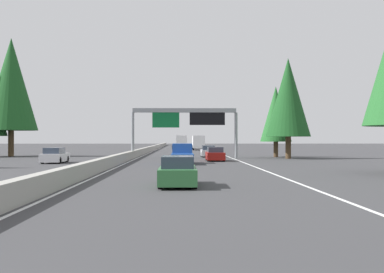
{
  "coord_description": "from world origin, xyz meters",
  "views": [
    {
      "loc": [
        -3.76,
        -5.44,
        2.31
      ],
      "look_at": [
        47.28,
        -6.66,
        2.56
      ],
      "focal_mm": 43.41,
      "sensor_mm": 36.0,
      "label": 1
    }
  ],
  "objects_px": {
    "sedan_distant_a": "(215,154)",
    "pickup_far_left": "(182,154)",
    "sedan_mid_center": "(208,152)",
    "bus_far_center": "(182,141)",
    "conifer_left_near": "(11,84)",
    "sedan_mid_left": "(178,172)",
    "oncoming_near": "(55,156)",
    "conifer_right_mid": "(276,114)",
    "sign_gantry_overhead": "(186,118)",
    "box_truck_near_right": "(198,142)",
    "conifer_right_near": "(288,97)"
  },
  "relations": [
    {
      "from": "sedan_distant_a",
      "to": "pickup_far_left",
      "type": "distance_m",
      "value": 6.12
    },
    {
      "from": "sedan_mid_center",
      "to": "bus_far_center",
      "type": "relative_size",
      "value": 0.38
    },
    {
      "from": "sedan_distant_a",
      "to": "conifer_left_near",
      "type": "height_order",
      "value": "conifer_left_near"
    },
    {
      "from": "bus_far_center",
      "to": "conifer_left_near",
      "type": "xyz_separation_m",
      "value": [
        -54.04,
        22.46,
        7.77
      ]
    },
    {
      "from": "sedan_mid_left",
      "to": "conifer_left_near",
      "type": "bearing_deg",
      "value": 29.81
    },
    {
      "from": "oncoming_near",
      "to": "conifer_right_mid",
      "type": "bearing_deg",
      "value": 119.6
    },
    {
      "from": "sign_gantry_overhead",
      "to": "box_truck_near_right",
      "type": "xyz_separation_m",
      "value": [
        40.96,
        -3.0,
        -3.12
      ]
    },
    {
      "from": "sign_gantry_overhead",
      "to": "oncoming_near",
      "type": "bearing_deg",
      "value": 129.94
    },
    {
      "from": "pickup_far_left",
      "to": "sign_gantry_overhead",
      "type": "bearing_deg",
      "value": -2.28
    },
    {
      "from": "sign_gantry_overhead",
      "to": "conifer_right_mid",
      "type": "distance_m",
      "value": 11.81
    },
    {
      "from": "pickup_far_left",
      "to": "sedan_mid_center",
      "type": "bearing_deg",
      "value": -11.94
    },
    {
      "from": "sign_gantry_overhead",
      "to": "conifer_right_mid",
      "type": "height_order",
      "value": "conifer_right_mid"
    },
    {
      "from": "conifer_right_mid",
      "to": "bus_far_center",
      "type": "bearing_deg",
      "value": 11.7
    },
    {
      "from": "box_truck_near_right",
      "to": "conifer_right_mid",
      "type": "height_order",
      "value": "conifer_right_mid"
    },
    {
      "from": "conifer_left_near",
      "to": "pickup_far_left",
      "type": "bearing_deg",
      "value": -129.02
    },
    {
      "from": "conifer_right_near",
      "to": "conifer_left_near",
      "type": "xyz_separation_m",
      "value": [
        7.84,
        34.8,
        2.37
      ]
    },
    {
      "from": "conifer_right_mid",
      "to": "conifer_left_near",
      "type": "height_order",
      "value": "conifer_left_near"
    },
    {
      "from": "box_truck_near_right",
      "to": "conifer_left_near",
      "type": "relative_size",
      "value": 0.55
    },
    {
      "from": "sedan_mid_center",
      "to": "box_truck_near_right",
      "type": "relative_size",
      "value": 0.52
    },
    {
      "from": "box_truck_near_right",
      "to": "pickup_far_left",
      "type": "height_order",
      "value": "box_truck_near_right"
    },
    {
      "from": "bus_far_center",
      "to": "box_truck_near_right",
      "type": "bearing_deg",
      "value": -169.82
    },
    {
      "from": "conifer_right_near",
      "to": "sign_gantry_overhead",
      "type": "bearing_deg",
      "value": 82.19
    },
    {
      "from": "sign_gantry_overhead",
      "to": "pickup_far_left",
      "type": "relative_size",
      "value": 2.26
    },
    {
      "from": "oncoming_near",
      "to": "conifer_left_near",
      "type": "bearing_deg",
      "value": -148.57
    },
    {
      "from": "sedan_mid_center",
      "to": "pickup_far_left",
      "type": "height_order",
      "value": "pickup_far_left"
    },
    {
      "from": "bus_far_center",
      "to": "conifer_right_near",
      "type": "xyz_separation_m",
      "value": [
        -61.87,
        -12.33,
        5.4
      ]
    },
    {
      "from": "sedan_mid_left",
      "to": "sedan_distant_a",
      "type": "height_order",
      "value": "same"
    },
    {
      "from": "bus_far_center",
      "to": "conifer_right_near",
      "type": "bearing_deg",
      "value": -168.73
    },
    {
      "from": "conifer_right_near",
      "to": "oncoming_near",
      "type": "bearing_deg",
      "value": 110.09
    },
    {
      "from": "sedan_distant_a",
      "to": "pickup_far_left",
      "type": "relative_size",
      "value": 0.79
    },
    {
      "from": "sedan_mid_left",
      "to": "bus_far_center",
      "type": "bearing_deg",
      "value": -0.19
    },
    {
      "from": "sedan_mid_left",
      "to": "sedan_mid_center",
      "type": "height_order",
      "value": "same"
    },
    {
      "from": "bus_far_center",
      "to": "sedan_mid_center",
      "type": "bearing_deg",
      "value": -176.61
    },
    {
      "from": "pickup_far_left",
      "to": "bus_far_center",
      "type": "bearing_deg",
      "value": -0.01
    },
    {
      "from": "sedan_mid_left",
      "to": "box_truck_near_right",
      "type": "xyz_separation_m",
      "value": [
        73.44,
        -3.76,
        0.93
      ]
    },
    {
      "from": "box_truck_near_right",
      "to": "oncoming_near",
      "type": "relative_size",
      "value": 1.93
    },
    {
      "from": "sign_gantry_overhead",
      "to": "sedan_mid_center",
      "type": "bearing_deg",
      "value": -36.59
    },
    {
      "from": "box_truck_near_right",
      "to": "oncoming_near",
      "type": "xyz_separation_m",
      "value": [
        -51.56,
        15.66,
        -0.93
      ]
    },
    {
      "from": "bus_far_center",
      "to": "conifer_left_near",
      "type": "height_order",
      "value": "conifer_left_near"
    },
    {
      "from": "sedan_mid_center",
      "to": "conifer_left_near",
      "type": "height_order",
      "value": "conifer_left_near"
    },
    {
      "from": "sedan_mid_center",
      "to": "conifer_right_near",
      "type": "bearing_deg",
      "value": -121.45
    },
    {
      "from": "sign_gantry_overhead",
      "to": "sedan_distant_a",
      "type": "height_order",
      "value": "sign_gantry_overhead"
    },
    {
      "from": "pickup_far_left",
      "to": "conifer_right_mid",
      "type": "bearing_deg",
      "value": -38.26
    },
    {
      "from": "bus_far_center",
      "to": "conifer_right_mid",
      "type": "height_order",
      "value": "conifer_right_mid"
    },
    {
      "from": "sedan_mid_left",
      "to": "conifer_left_near",
      "type": "relative_size",
      "value": 0.28
    },
    {
      "from": "oncoming_near",
      "to": "conifer_right_near",
      "type": "height_order",
      "value": "conifer_right_near"
    },
    {
      "from": "sedan_mid_left",
      "to": "conifer_right_near",
      "type": "distance_m",
      "value": 33.95
    },
    {
      "from": "sedan_mid_left",
      "to": "oncoming_near",
      "type": "xyz_separation_m",
      "value": [
        21.88,
        11.89,
        0.0
      ]
    },
    {
      "from": "sedan_mid_center",
      "to": "oncoming_near",
      "type": "xyz_separation_m",
      "value": [
        -14.47,
        15.53,
        0.0
      ]
    },
    {
      "from": "sedan_mid_center",
      "to": "box_truck_near_right",
      "type": "bearing_deg",
      "value": -0.2
    }
  ]
}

